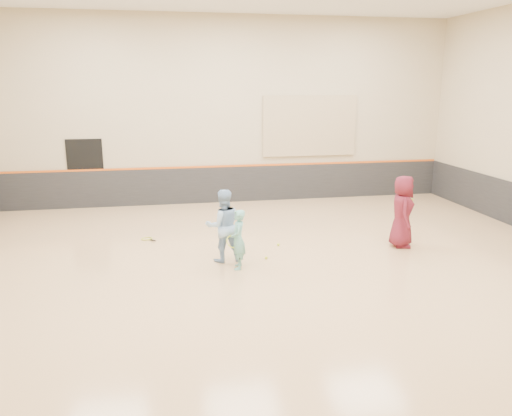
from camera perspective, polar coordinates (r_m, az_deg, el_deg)
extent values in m
cube|color=tan|center=(11.22, 0.70, -6.68)|extent=(15.00, 12.00, 0.20)
cube|color=#C1AF8D|center=(16.46, -3.41, 10.96)|extent=(15.00, 0.02, 6.00)
cube|color=#C1AF8D|center=(4.83, 14.82, 3.28)|extent=(15.00, 0.02, 6.00)
cube|color=#232326|center=(16.72, -3.28, 2.71)|extent=(14.90, 0.04, 1.20)
cube|color=#D85914|center=(16.60, -3.30, 4.81)|extent=(14.90, 0.03, 0.06)
cube|color=tan|center=(17.01, 6.16, 9.32)|extent=(3.20, 0.08, 2.00)
cube|color=black|center=(16.69, -18.85, 3.71)|extent=(1.10, 0.05, 2.20)
imported|color=#65B0A9|center=(10.63, -2.04, -3.62)|extent=(0.38, 0.51, 1.29)
imported|color=#93B8E3|center=(11.05, -3.78, -2.03)|extent=(0.86, 0.71, 1.63)
imported|color=maroon|center=(12.53, 16.37, -0.38)|extent=(0.78, 0.98, 1.75)
sphere|color=#DDEB36|center=(11.36, 1.17, -5.71)|extent=(0.07, 0.07, 0.07)
sphere|color=#B5CA2F|center=(12.49, 17.39, 0.90)|extent=(0.07, 0.07, 0.07)
sphere|color=#D8EF37|center=(12.27, 2.57, -4.20)|extent=(0.07, 0.07, 0.07)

